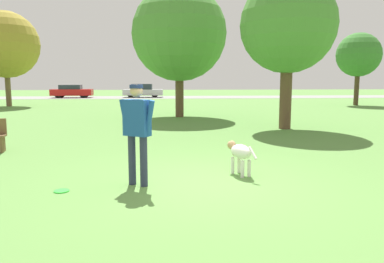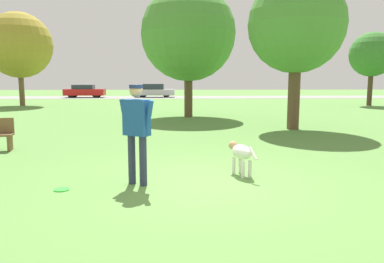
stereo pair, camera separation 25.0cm
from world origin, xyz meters
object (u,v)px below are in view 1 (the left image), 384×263
object	(u,v)px
tree_far_left	(5,45)
tree_far_right	(359,55)
tree_near_right	(288,26)
person	(137,126)
frisbee	(62,191)
tree_mid_center	(179,34)
parked_car_silver	(143,91)
parked_car_red	(72,91)
dog	(240,153)

from	to	relation	value
tree_far_left	tree_far_right	xyz separation A→B (m)	(24.30, -0.86, -0.62)
tree_near_right	person	bearing A→B (deg)	-124.77
frisbee	tree_mid_center	xyz separation A→B (m)	(2.52, 12.24, 3.99)
frisbee	tree_mid_center	world-z (taller)	tree_mid_center
tree_far_right	tree_mid_center	bearing A→B (deg)	-150.35
tree_far_left	parked_car_silver	size ratio (longest dim) A/B	1.57
tree_mid_center	tree_near_right	distance (m)	6.03
tree_far_left	parked_car_red	size ratio (longest dim) A/B	1.59
parked_car_red	person	bearing A→B (deg)	-76.79
person	tree_mid_center	distance (m)	12.38
tree_near_right	parked_car_red	xyz separation A→B (m)	(-13.61, 24.71, -3.12)
tree_far_left	parked_car_silver	distance (m)	15.24
dog	parked_car_red	xyz separation A→B (m)	(-10.52, 31.36, 0.22)
tree_near_right	parked_car_silver	bearing A→B (deg)	104.68
tree_mid_center	parked_car_silver	size ratio (longest dim) A/B	1.55
parked_car_red	parked_car_silver	distance (m)	7.05
tree_mid_center	tree_far_left	xyz separation A→B (m)	(-11.35, 8.23, 0.14)
frisbee	tree_near_right	xyz separation A→B (m)	(6.26, 7.51, 3.76)
dog	tree_far_right	world-z (taller)	tree_far_right
tree_near_right	tree_far_left	bearing A→B (deg)	139.35
tree_far_left	tree_mid_center	bearing A→B (deg)	-35.95
frisbee	tree_far_right	bearing A→B (deg)	51.74
frisbee	tree_far_right	world-z (taller)	tree_far_right
person	dog	size ratio (longest dim) A/B	1.91
tree_far_left	parked_car_silver	bearing A→B (deg)	54.97
frisbee	parked_car_silver	size ratio (longest dim) A/B	0.06
tree_near_right	frisbee	bearing A→B (deg)	-129.81
tree_mid_center	tree_near_right	xyz separation A→B (m)	(3.74, -4.73, -0.23)
person	tree_near_right	xyz separation A→B (m)	(5.02, 7.23, 2.72)
person	frisbee	bearing A→B (deg)	-134.30
tree_mid_center	parked_car_silver	world-z (taller)	tree_mid_center
dog	frisbee	distance (m)	3.31
person	tree_near_right	bearing A→B (deg)	88.03
person	dog	distance (m)	2.10
parked_car_silver	tree_mid_center	bearing A→B (deg)	-80.70
tree_near_right	tree_far_right	distance (m)	15.20
tree_far_right	parked_car_silver	distance (m)	20.65
tree_far_left	tree_far_right	distance (m)	24.32
frisbee	parked_car_red	size ratio (longest dim) A/B	0.06
tree_near_right	tree_mid_center	bearing A→B (deg)	128.37
tree_far_right	parked_car_red	distance (m)	26.23
tree_far_right	parked_car_red	xyz separation A→B (m)	(-22.82, 12.61, -2.88)
frisbee	parked_car_silver	bearing A→B (deg)	90.56
dog	frisbee	bearing A→B (deg)	83.94
dog	parked_car_red	bearing A→B (deg)	-2.77
tree_far_left	frisbee	bearing A→B (deg)	-66.66
dog	tree_far_right	xyz separation A→B (m)	(12.30, 18.74, 3.09)
tree_far_left	tree_near_right	world-z (taller)	tree_far_left
dog	tree_far_left	bearing A→B (deg)	10.15
tree_far_right	parked_car_silver	size ratio (longest dim) A/B	1.25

